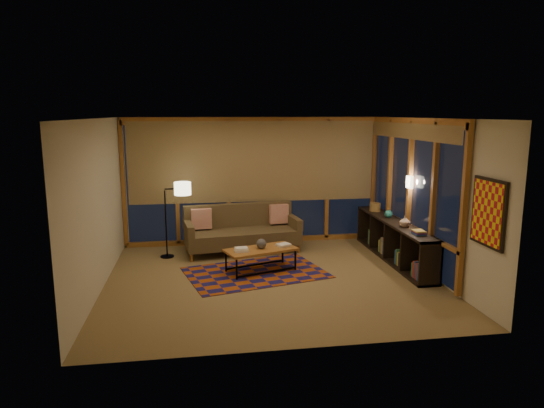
{
  "coord_description": "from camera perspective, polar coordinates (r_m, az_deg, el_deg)",
  "views": [
    {
      "loc": [
        -1.18,
        -7.78,
        2.79
      ],
      "look_at": [
        0.04,
        0.14,
        1.28
      ],
      "focal_mm": 32.0,
      "sensor_mm": 36.0,
      "label": 1
    }
  ],
  "objects": [
    {
      "name": "area_rug",
      "position": [
        8.66,
        -1.95,
        -8.05
      ],
      "size": [
        2.67,
        2.1,
        0.01
      ],
      "primitive_type": "cube",
      "rotation": [
        0.0,
        0.0,
        0.25
      ],
      "color": "#98400F",
      "rests_on": "floor"
    },
    {
      "name": "vase",
      "position": [
        9.06,
        15.37,
        -1.98
      ],
      "size": [
        0.22,
        0.22,
        0.2
      ],
      "primitive_type": "imported",
      "rotation": [
        0.0,
        0.0,
        0.16
      ],
      "color": "tan",
      "rests_on": "bookshelf"
    },
    {
      "name": "sofa",
      "position": [
        9.82,
        -3.51,
        -3.03
      ],
      "size": [
        2.36,
        1.2,
        0.93
      ],
      "primitive_type": null,
      "rotation": [
        0.0,
        0.0,
        0.13
      ],
      "color": "brown",
      "rests_on": "floor"
    },
    {
      "name": "book_stack_b",
      "position": [
        8.79,
        1.35,
        -4.8
      ],
      "size": [
        0.32,
        0.29,
        0.05
      ],
      "primitive_type": null,
      "rotation": [
        0.0,
        0.0,
        0.45
      ],
      "color": "white",
      "rests_on": "coffee_table"
    },
    {
      "name": "walls",
      "position": [
        7.99,
        -0.14,
        0.32
      ],
      "size": [
        5.51,
        5.01,
        2.7
      ],
      "color": "beige",
      "rests_on": "floor"
    },
    {
      "name": "basket",
      "position": [
        10.36,
        12.02,
        -0.35
      ],
      "size": [
        0.24,
        0.24,
        0.17
      ],
      "primitive_type": "cylinder",
      "rotation": [
        0.0,
        0.0,
        0.06
      ],
      "color": "olive",
      "rests_on": "bookshelf"
    },
    {
      "name": "window_wall_right",
      "position": [
        9.33,
        15.77,
        1.42
      ],
      "size": [
        0.16,
        3.7,
        2.6
      ],
      "primitive_type": null,
      "color": "#964D23",
      "rests_on": "walls"
    },
    {
      "name": "coffee_table",
      "position": [
        8.69,
        -1.33,
        -6.59
      ],
      "size": [
        1.36,
        0.94,
        0.42
      ],
      "primitive_type": null,
      "rotation": [
        0.0,
        0.0,
        0.32
      ],
      "color": "#964D23",
      "rests_on": "floor"
    },
    {
      "name": "wall_sconce",
      "position": [
        9.15,
        15.88,
        2.5
      ],
      "size": [
        0.12,
        0.18,
        0.22
      ],
      "primitive_type": null,
      "color": "#FFEFBC",
      "rests_on": "walls"
    },
    {
      "name": "teal_bowl",
      "position": [
        9.75,
        13.54,
        -1.15
      ],
      "size": [
        0.17,
        0.17,
        0.15
      ],
      "primitive_type": "sphere",
      "rotation": [
        0.0,
        0.0,
        -0.11
      ],
      "color": "#21736A",
      "rests_on": "bookshelf"
    },
    {
      "name": "ceramic_pot",
      "position": [
        8.62,
        -1.26,
        -4.67
      ],
      "size": [
        0.21,
        0.21,
        0.18
      ],
      "primitive_type": "sphere",
      "rotation": [
        0.0,
        0.0,
        0.22
      ],
      "color": "black",
      "rests_on": "coffee_table"
    },
    {
      "name": "pillow_right",
      "position": [
        10.17,
        0.8,
        -1.38
      ],
      "size": [
        0.41,
        0.18,
        0.4
      ],
      "primitive_type": null,
      "rotation": [
        0.0,
        0.0,
        0.11
      ],
      "color": "#C7411F",
      "rests_on": "sofa"
    },
    {
      "name": "bookshelf",
      "position": [
        9.57,
        14.11,
        -4.21
      ],
      "size": [
        0.4,
        3.05,
        0.76
      ],
      "primitive_type": null,
      "color": "black",
      "rests_on": "floor"
    },
    {
      "name": "floor",
      "position": [
        8.34,
        -0.14,
        -8.83
      ],
      "size": [
        5.5,
        5.0,
        0.01
      ],
      "primitive_type": "cube",
      "color": "olive",
      "rests_on": "ground"
    },
    {
      "name": "window_wall_back",
      "position": [
        10.37,
        -2.17,
        2.71
      ],
      "size": [
        5.3,
        0.16,
        2.6
      ],
      "primitive_type": null,
      "color": "#964D23",
      "rests_on": "walls"
    },
    {
      "name": "pillow_left",
      "position": [
        9.8,
        -8.29,
        -1.95
      ],
      "size": [
        0.41,
        0.16,
        0.4
      ],
      "primitive_type": null,
      "rotation": [
        0.0,
        0.0,
        0.08
      ],
      "color": "#C7411F",
      "rests_on": "sofa"
    },
    {
      "name": "ceiling",
      "position": [
        7.87,
        -0.15,
        10.04
      ],
      "size": [
        5.5,
        5.0,
        0.01
      ],
      "primitive_type": "cube",
      "color": "white",
      "rests_on": "walls"
    },
    {
      "name": "shelf_book_stack",
      "position": [
        8.57,
        16.89,
        -3.21
      ],
      "size": [
        0.21,
        0.27,
        0.07
      ],
      "primitive_type": null,
      "rotation": [
        0.0,
        0.0,
        -0.17
      ],
      "color": "white",
      "rests_on": "bookshelf"
    },
    {
      "name": "floor_lamp",
      "position": [
        9.62,
        -12.39,
        -1.86
      ],
      "size": [
        0.51,
        0.35,
        1.48
      ],
      "primitive_type": null,
      "rotation": [
        0.0,
        0.0,
        0.06
      ],
      "color": "black",
      "rests_on": "floor"
    },
    {
      "name": "book_stack_a",
      "position": [
        8.46,
        -3.63,
        -5.34
      ],
      "size": [
        0.29,
        0.24,
        0.08
      ],
      "primitive_type": null,
      "rotation": [
        0.0,
        0.0,
        0.11
      ],
      "color": "white",
      "rests_on": "coffee_table"
    },
    {
      "name": "wall_art",
      "position": [
        7.21,
        24.06,
        -0.94
      ],
      "size": [
        0.06,
        0.74,
        0.94
      ],
      "primitive_type": null,
      "color": "red",
      "rests_on": "walls"
    }
  ]
}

